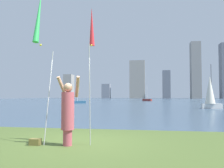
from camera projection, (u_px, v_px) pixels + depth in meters
ground at (143, 102)px, 57.59m from camera, size 120.00×138.00×0.12m
person at (68, 111)px, 6.92m from camera, size 0.73×0.54×1.98m
kite_flag_left at (39, 20)px, 6.54m from camera, size 0.16×1.23×4.26m
kite_flag_right at (92, 30)px, 7.20m from camera, size 0.16×0.42×4.05m
bag at (35, 142)px, 6.95m from camera, size 0.31×0.19×0.18m
sailboat_1 at (147, 100)px, 60.76m from camera, size 2.45×2.31×4.08m
sailboat_3 at (210, 92)px, 26.01m from camera, size 2.19×1.20×4.77m
sailboat_4 at (78, 102)px, 43.92m from camera, size 3.11×1.73×4.88m
skyline_tower_0 at (69, 86)px, 113.90m from camera, size 3.94×4.66×11.14m
skyline_tower_1 at (106, 91)px, 115.01m from camera, size 3.83×3.37×6.76m
skyline_tower_2 at (137, 80)px, 111.69m from camera, size 7.00×3.58×17.38m
skyline_tower_3 at (166, 84)px, 107.74m from camera, size 3.32×3.72×12.44m
skyline_tower_4 at (196, 70)px, 106.47m from camera, size 4.15×5.12×24.78m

